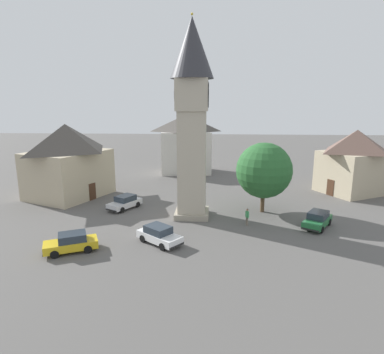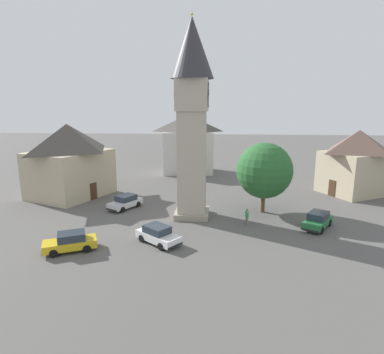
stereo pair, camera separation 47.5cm
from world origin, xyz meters
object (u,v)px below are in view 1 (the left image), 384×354
clock_tower (192,104)px  building_shop_left (186,143)px  car_silver_kerb (125,202)px  tree (264,170)px  car_blue_kerb (71,243)px  car_white_side (317,220)px  building_terrace_right (355,161)px  pedestrian (247,215)px  building_corner_back (68,160)px  car_red_corner (159,235)px

clock_tower → building_shop_left: (-23.00, -2.54, -6.57)m
clock_tower → car_silver_kerb: size_ratio=4.51×
car_silver_kerb → tree: (0.09, 15.40, 3.88)m
car_blue_kerb → car_white_side: same height
car_white_side → building_shop_left: size_ratio=0.44×
car_blue_kerb → building_shop_left: bearing=168.5°
car_silver_kerb → building_terrace_right: building_terrace_right is taller
pedestrian → building_corner_back: bearing=-112.6°
car_red_corner → building_terrace_right: bearing=128.1°
pedestrian → tree: size_ratio=0.22×
car_red_corner → pedestrian: bearing=121.4°
clock_tower → building_corner_back: size_ratio=1.71×
pedestrian → car_silver_kerb: bearing=-108.2°
tree → car_blue_kerb: bearing=-56.3°
clock_tower → car_white_side: (2.46, 12.26, -10.88)m
clock_tower → pedestrian: 12.23m
building_shop_left → building_terrace_right: building_shop_left is taller
building_terrace_right → car_blue_kerb: bearing=-55.9°
pedestrian → building_shop_left: bearing=-162.3°
pedestrian → building_corner_back: (-9.07, -21.76, 3.72)m
car_red_corner → car_white_side: (-4.73, 14.59, 0.00)m
car_silver_kerb → building_corner_back: size_ratio=0.38×
building_terrace_right → building_corner_back: size_ratio=0.89×
car_white_side → pedestrian: (-0.08, -6.71, 0.25)m
tree → building_shop_left: (-21.08, -10.18, 0.43)m
car_white_side → building_terrace_right: (-13.50, 8.62, 3.53)m
car_white_side → tree: size_ratio=0.57×
pedestrian → clock_tower: bearing=-113.2°
car_silver_kerb → building_corner_back: building_corner_back is taller
car_silver_kerb → car_red_corner: same height
car_blue_kerb → car_silver_kerb: size_ratio=1.01×
car_blue_kerb → building_terrace_right: 36.36m
clock_tower → building_shop_left: bearing=-173.7°
car_blue_kerb → car_silver_kerb: 11.31m
clock_tower → building_terrace_right: 24.73m
car_red_corner → building_shop_left: (-30.18, -0.21, 4.31)m
car_red_corner → tree: size_ratio=0.56×
building_shop_left → building_corner_back: size_ratio=0.85×
clock_tower → car_red_corner: clock_tower is taller
clock_tower → building_shop_left: clock_tower is taller
car_red_corner → building_shop_left: building_shop_left is taller
building_shop_left → tree: bearing=25.8°
car_silver_kerb → building_corner_back: bearing=-119.0°
building_terrace_right → tree: bearing=-55.4°
car_white_side → car_silver_kerb: bearing=-102.6°
building_shop_left → building_terrace_right: bearing=63.0°
building_shop_left → car_silver_kerb: bearing=-14.0°
car_red_corner → clock_tower: bearing=162.0°
car_silver_kerb → car_red_corner: bearing=30.6°
car_blue_kerb → building_corner_back: (-15.93, -7.11, 3.97)m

